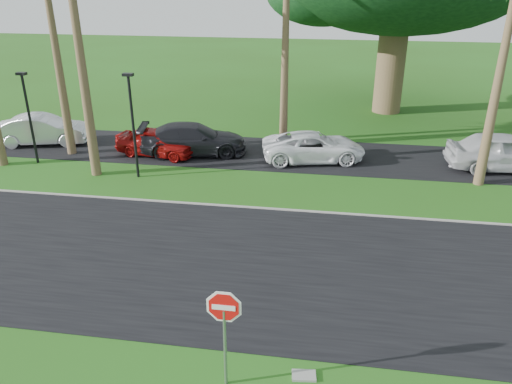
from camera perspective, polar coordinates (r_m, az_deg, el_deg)
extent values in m
plane|color=#255014|center=(14.39, -2.87, -12.38)|extent=(120.00, 120.00, 0.00)
cube|color=black|center=(16.01, -1.44, -8.17)|extent=(120.00, 8.00, 0.02)
cube|color=black|center=(25.42, 2.75, 4.36)|extent=(120.00, 5.00, 0.02)
cube|color=gray|center=(19.50, 0.66, -1.86)|extent=(120.00, 0.12, 0.06)
cylinder|color=gray|center=(11.39, -3.54, -17.39)|extent=(0.07, 0.07, 2.00)
cylinder|color=white|center=(10.70, -3.70, -12.96)|extent=(1.05, 0.02, 1.05)
cylinder|color=red|center=(10.70, -3.70, -12.96)|extent=(0.90, 0.02, 0.90)
cube|color=white|center=(10.70, -3.70, -12.96)|extent=(0.50, 0.02, 0.12)
cone|color=brown|center=(26.14, -21.67, 13.47)|extent=(0.44, 0.44, 9.00)
cone|color=brown|center=(22.60, -19.60, 15.60)|extent=(0.44, 0.44, 11.50)
cone|color=brown|center=(25.73, 3.35, 15.48)|extent=(0.44, 0.44, 9.50)
cone|color=brown|center=(22.71, 25.85, 10.77)|extent=(0.44, 0.44, 8.50)
cylinder|color=brown|center=(33.97, 15.12, 13.79)|extent=(1.80, 1.80, 6.00)
cylinder|color=black|center=(25.89, -24.40, 7.45)|extent=(0.12, 0.12, 4.20)
cube|color=black|center=(25.44, -25.24, 12.14)|extent=(0.45, 0.25, 0.12)
cylinder|color=black|center=(22.46, -13.82, 7.04)|extent=(0.12, 0.12, 4.50)
cube|color=black|center=(21.92, -14.43, 12.86)|extent=(0.45, 0.25, 0.12)
imported|color=silver|center=(29.01, -23.19, 6.53)|extent=(5.01, 2.77, 1.56)
imported|color=maroon|center=(25.50, -11.31, 5.61)|extent=(4.31, 2.32, 1.39)
imported|color=black|center=(25.40, -7.15, 5.99)|extent=(5.63, 3.12, 1.54)
imported|color=white|center=(24.48, 6.60, 5.13)|extent=(5.33, 3.28, 1.38)
imported|color=silver|center=(25.77, 26.53, 4.10)|extent=(5.27, 2.44, 1.75)
cube|color=gray|center=(12.23, 5.50, -20.15)|extent=(0.59, 0.41, 0.06)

